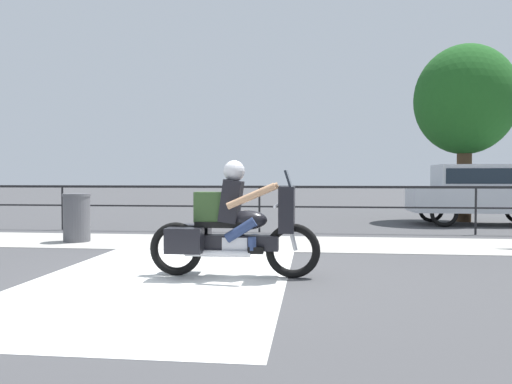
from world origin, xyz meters
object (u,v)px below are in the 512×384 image
trash_bin (77,218)px  motorcycle (233,226)px  parked_car (479,191)px  tree_behind_sign (465,101)px

trash_bin → motorcycle: bearing=-40.4°
motorcycle → parked_car: 9.92m
motorcycle → trash_bin: motorcycle is taller
motorcycle → trash_bin: (-3.82, 3.24, -0.19)m
motorcycle → trash_bin: 5.01m
parked_car → trash_bin: 10.74m
tree_behind_sign → parked_car: bearing=-83.6°
tree_behind_sign → trash_bin: bearing=-148.2°
parked_car → tree_behind_sign: 2.89m
parked_car → tree_behind_sign: size_ratio=0.75×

